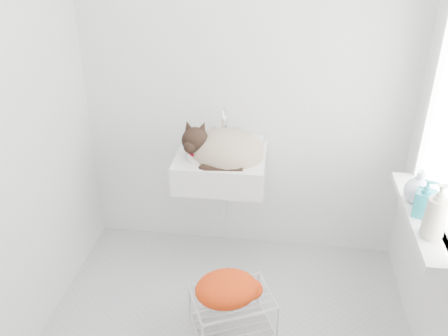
# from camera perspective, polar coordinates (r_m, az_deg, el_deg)

# --- Properties ---
(back_wall) EXTENTS (2.20, 0.02, 2.50)m
(back_wall) POSITION_cam_1_polar(r_m,az_deg,el_deg) (3.16, 2.52, 10.13)
(back_wall) COLOR silver
(back_wall) RESTS_ON ground
(left_wall) EXTENTS (0.02, 2.00, 2.50)m
(left_wall) POSITION_cam_1_polar(r_m,az_deg,el_deg) (2.60, -24.76, 3.50)
(left_wall) COLOR silver
(left_wall) RESTS_ON ground
(windowsill) EXTENTS (0.16, 0.88, 0.04)m
(windowsill) POSITION_cam_1_polar(r_m,az_deg,el_deg) (2.70, 22.54, -5.37)
(windowsill) COLOR white
(windowsill) RESTS_ON right_wall
(sink) EXTENTS (0.57, 0.50, 0.23)m
(sink) POSITION_cam_1_polar(r_m,az_deg,el_deg) (3.08, -0.32, 1.65)
(sink) COLOR white
(sink) RESTS_ON back_wall
(faucet) EXTENTS (0.21, 0.15, 0.21)m
(faucet) POSITION_cam_1_polar(r_m,az_deg,el_deg) (3.18, 0.13, 5.34)
(faucet) COLOR silver
(faucet) RESTS_ON sink
(cat) EXTENTS (0.53, 0.46, 0.32)m
(cat) POSITION_cam_1_polar(r_m,az_deg,el_deg) (3.04, -0.17, 2.19)
(cat) COLOR tan
(cat) RESTS_ON sink
(wire_rack) EXTENTS (0.54, 0.47, 0.27)m
(wire_rack) POSITION_cam_1_polar(r_m,az_deg,el_deg) (2.94, 1.02, -16.71)
(wire_rack) COLOR silver
(wire_rack) RESTS_ON floor
(towel) EXTENTS (0.43, 0.37, 0.15)m
(towel) POSITION_cam_1_polar(r_m,az_deg,el_deg) (2.82, 0.32, -14.94)
(towel) COLOR #E55C00
(towel) RESTS_ON wire_rack
(bottle_a) EXTENTS (0.11, 0.11, 0.25)m
(bottle_a) POSITION_cam_1_polar(r_m,az_deg,el_deg) (2.52, 23.39, -7.52)
(bottle_a) COLOR beige
(bottle_a) RESTS_ON windowsill
(bottle_b) EXTENTS (0.12, 0.12, 0.21)m
(bottle_b) POSITION_cam_1_polar(r_m,az_deg,el_deg) (2.67, 22.49, -5.23)
(bottle_b) COLOR teal
(bottle_b) RESTS_ON windowsill
(bottle_c) EXTENTS (0.21, 0.21, 0.19)m
(bottle_c) POSITION_cam_1_polar(r_m,az_deg,el_deg) (2.78, 21.89, -3.67)
(bottle_c) COLOR silver
(bottle_c) RESTS_ON windowsill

